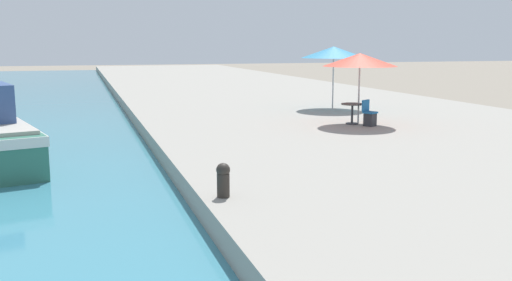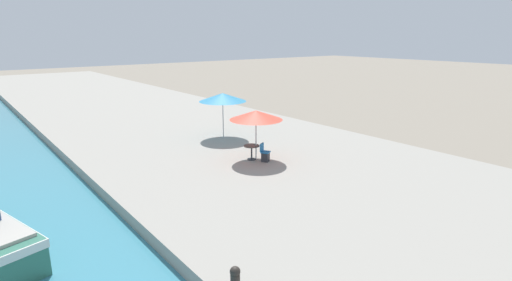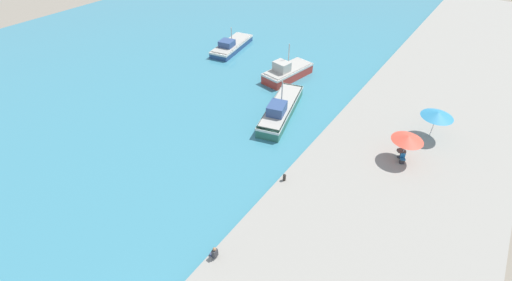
{
  "view_description": "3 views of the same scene",
  "coord_description": "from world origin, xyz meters",
  "views": [
    {
      "loc": [
        -2.05,
        5.58,
        3.38
      ],
      "look_at": [
        1.5,
        17.08,
        1.33
      ],
      "focal_mm": 40.0,
      "sensor_mm": 36.0,
      "label": 1
    },
    {
      "loc": [
        -4.43,
        8.63,
        6.62
      ],
      "look_at": [
        7.38,
        23.77,
        1.53
      ],
      "focal_mm": 28.0,
      "sensor_mm": 36.0,
      "label": 2
    },
    {
      "loc": [
        9.95,
        -1.81,
        20.25
      ],
      "look_at": [
        -4.0,
        18.0,
        1.13
      ],
      "focal_mm": 24.0,
      "sensor_mm": 36.0,
      "label": 3
    }
  ],
  "objects": [
    {
      "name": "cafe_table",
      "position": [
        7.21,
        23.92,
        1.07
      ],
      "size": [
        0.8,
        0.8,
        0.74
      ],
      "color": "#333338",
      "rests_on": "quay_promenade"
    },
    {
      "name": "cafe_umbrella_pink",
      "position": [
        7.38,
        23.77,
        2.82
      ],
      "size": [
        2.62,
        2.62,
        2.52
      ],
      "color": "#B7B7B7",
      "rests_on": "quay_promenade"
    },
    {
      "name": "quay_promenade",
      "position": [
        8.0,
        37.0,
        0.27
      ],
      "size": [
        16.0,
        90.0,
        0.53
      ],
      "color": "gray",
      "rests_on": "ground_plane"
    },
    {
      "name": "cafe_chair_left",
      "position": [
        7.57,
        23.29,
        0.86
      ],
      "size": [
        0.56,
        0.57,
        0.91
      ],
      "rotation": [
        0.0,
        0.0,
        3.66
      ],
      "color": "#2D2D33",
      "rests_on": "quay_promenade"
    },
    {
      "name": "cafe_umbrella_white",
      "position": [
        8.6,
        28.59,
        3.01
      ],
      "size": [
        2.84,
        2.84,
        2.73
      ],
      "color": "#B7B7B7",
      "rests_on": "quay_promenade"
    },
    {
      "name": "mooring_bollard",
      "position": [
        0.43,
        15.69,
        0.88
      ],
      "size": [
        0.26,
        0.26,
        0.65
      ],
      "color": "#2D2823",
      "rests_on": "quay_promenade"
    }
  ]
}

